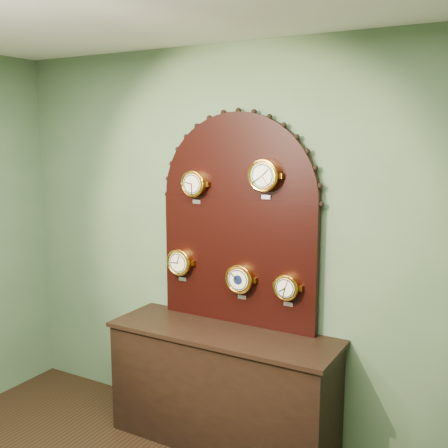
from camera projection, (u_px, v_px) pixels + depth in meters
The scene contains 8 objects.
wall_back at pixel (241, 244), 3.86m from camera, with size 4.00×4.00×0.00m, color #4F6C4A.
shop_counter at pixel (223, 389), 3.79m from camera, with size 1.60×0.50×0.80m, color black.
display_board at pixel (238, 213), 3.78m from camera, with size 1.26×0.06×1.53m.
roman_clock at pixel (194, 184), 3.85m from camera, with size 0.19×0.08×0.24m.
arabic_clock at pixel (264, 175), 3.57m from camera, with size 0.22×0.08×0.27m.
hygrometer at pixel (180, 262), 4.01m from camera, with size 0.20×0.08×0.25m.
barometer at pixel (240, 279), 3.77m from camera, with size 0.21×0.08×0.26m.
tide_clock at pixel (287, 287), 3.60m from camera, with size 0.18×0.08×0.23m.
Camera 1 is at (1.76, -0.85, 2.18)m, focal length 43.16 mm.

